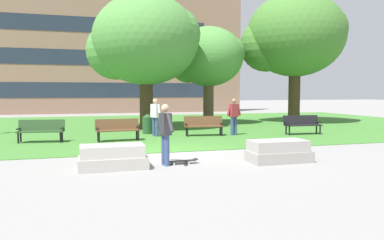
# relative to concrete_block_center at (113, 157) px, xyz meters

# --- Properties ---
(ground_plane) EXTENTS (140.00, 140.00, 0.00)m
(ground_plane) POSITION_rel_concrete_block_center_xyz_m (1.99, 2.12, -0.31)
(ground_plane) COLOR gray
(grass_lawn) EXTENTS (40.00, 20.00, 0.02)m
(grass_lawn) POSITION_rel_concrete_block_center_xyz_m (1.99, 12.12, -0.30)
(grass_lawn) COLOR #3D752D
(grass_lawn) RESTS_ON ground
(concrete_block_center) EXTENTS (1.80, 0.90, 0.64)m
(concrete_block_center) POSITION_rel_concrete_block_center_xyz_m (0.00, 0.00, 0.00)
(concrete_block_center) COLOR #B2ADA3
(concrete_block_center) RESTS_ON ground
(concrete_block_left) EXTENTS (1.80, 0.90, 0.64)m
(concrete_block_left) POSITION_rel_concrete_block_center_xyz_m (4.73, -0.36, 0.00)
(concrete_block_left) COLOR #9E9991
(concrete_block_left) RESTS_ON ground
(person_skateboarder) EXTENTS (0.30, 1.23, 1.71)m
(person_skateboarder) POSITION_rel_concrete_block_center_xyz_m (1.44, 0.06, 0.66)
(person_skateboarder) COLOR #384C7A
(person_skateboarder) RESTS_ON ground
(skateboard) EXTENTS (1.03, 0.28, 0.14)m
(skateboard) POSITION_rel_concrete_block_center_xyz_m (1.89, 0.12, -0.22)
(skateboard) COLOR black
(skateboard) RESTS_ON ground
(park_bench_near_left) EXTENTS (1.86, 0.78, 0.90)m
(park_bench_near_left) POSITION_rel_concrete_block_center_xyz_m (-2.38, 6.01, 0.23)
(park_bench_near_left) COLOR #284723
(park_bench_near_left) RESTS_ON grass_lawn
(park_bench_near_right) EXTENTS (1.83, 0.63, 0.90)m
(park_bench_near_right) POSITION_rel_concrete_block_center_xyz_m (9.29, 5.56, 0.23)
(park_bench_near_right) COLOR black
(park_bench_near_right) RESTS_ON grass_lawn
(park_bench_far_left) EXTENTS (1.84, 0.69, 0.90)m
(park_bench_far_left) POSITION_rel_concrete_block_center_xyz_m (0.63, 5.58, 0.23)
(park_bench_far_left) COLOR brown
(park_bench_far_left) RESTS_ON grass_lawn
(park_bench_far_right) EXTENTS (1.85, 0.75, 0.90)m
(park_bench_far_right) POSITION_rel_concrete_block_center_xyz_m (4.60, 6.33, 0.23)
(park_bench_far_right) COLOR brown
(park_bench_far_right) RESTS_ON grass_lawn
(tree_far_right) EXTENTS (6.02, 5.73, 7.26)m
(tree_far_right) POSITION_rel_concrete_block_center_xyz_m (2.52, 10.36, 4.47)
(tree_far_right) COLOR #42301E
(tree_far_right) RESTS_ON grass_lawn
(tree_near_right) EXTENTS (4.58, 4.36, 6.07)m
(tree_near_right) POSITION_rel_concrete_block_center_xyz_m (6.81, 12.34, 3.86)
(tree_near_right) COLOR brown
(tree_near_right) RESTS_ON grass_lawn
(tree_near_left) EXTENTS (6.70, 6.38, 8.45)m
(tree_near_left) POSITION_rel_concrete_block_center_xyz_m (12.62, 11.89, 5.36)
(tree_near_left) COLOR #42301E
(tree_near_left) RESTS_ON grass_lawn
(trash_bin) EXTENTS (0.49, 0.49, 0.96)m
(trash_bin) POSITION_rel_concrete_block_center_xyz_m (2.23, 7.85, 0.20)
(trash_bin) COLOR #234C28
(trash_bin) RESTS_ON grass_lawn
(person_bystander_near_lawn) EXTENTS (0.42, 0.71, 1.71)m
(person_bystander_near_lawn) POSITION_rel_concrete_block_center_xyz_m (2.41, 6.71, 0.68)
(person_bystander_near_lawn) COLOR #384C7A
(person_bystander_near_lawn) RESTS_ON grass_lawn
(person_bystander_far_lawn) EXTENTS (0.75, 0.34, 1.71)m
(person_bystander_far_lawn) POSITION_rel_concrete_block_center_xyz_m (6.02, 6.14, 0.68)
(person_bystander_far_lawn) COLOR #384C7A
(person_bystander_far_lawn) RESTS_ON grass_lawn
(building_facade_distant) EXTENTS (31.78, 1.03, 12.48)m
(building_facade_distant) POSITION_rel_concrete_block_center_xyz_m (-0.89, 26.62, 5.93)
(building_facade_distant) COLOR #8E6B56
(building_facade_distant) RESTS_ON ground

